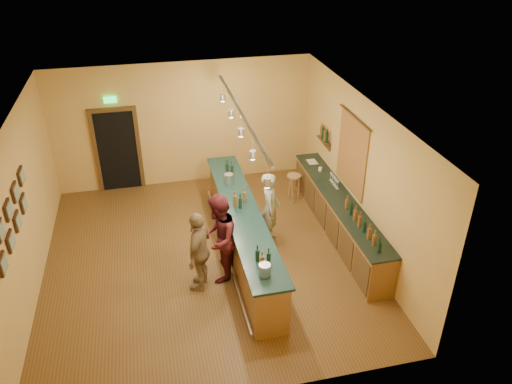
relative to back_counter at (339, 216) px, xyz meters
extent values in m
plane|color=brown|center=(-2.97, -0.18, -0.49)|extent=(7.00, 7.00, 0.00)
cube|color=silver|center=(-2.97, -0.18, 2.71)|extent=(6.50, 7.00, 0.02)
cube|color=#DFB653|center=(-2.97, 3.32, 1.11)|extent=(6.50, 0.02, 3.20)
cube|color=#DFB653|center=(-2.97, -3.68, 1.11)|extent=(6.50, 0.02, 3.20)
cube|color=#DFB653|center=(-6.22, -0.18, 1.11)|extent=(0.02, 7.00, 3.20)
cube|color=#DFB653|center=(0.28, -0.18, 1.11)|extent=(0.02, 7.00, 3.20)
cube|color=black|center=(-4.67, 3.30, 0.56)|extent=(0.95, 0.06, 2.10)
cube|color=#492F15|center=(-5.19, 3.28, 0.56)|extent=(0.10, 0.08, 2.10)
cube|color=#492F15|center=(-4.14, 3.28, 0.56)|extent=(0.10, 0.08, 2.10)
cube|color=#492F15|center=(-4.67, 3.28, 1.66)|extent=(1.15, 0.08, 0.10)
cube|color=#19E54C|center=(-4.67, 3.27, 1.91)|extent=(0.30, 0.04, 0.15)
cube|color=maroon|center=(0.26, 0.22, 1.36)|extent=(0.03, 1.40, 1.60)
cube|color=#492F15|center=(0.19, 1.72, 1.06)|extent=(0.16, 0.55, 0.03)
cube|color=#492F15|center=(0.26, 1.72, 0.96)|extent=(0.03, 0.55, 0.18)
cube|color=brown|center=(0.00, 0.02, -0.04)|extent=(0.55, 4.50, 0.90)
cube|color=black|center=(0.00, 0.02, 0.43)|extent=(0.60, 4.55, 0.04)
cylinder|color=silver|center=(0.00, 1.32, 0.50)|extent=(0.09, 0.09, 0.09)
cube|color=silver|center=(-0.03, 1.82, 0.46)|extent=(0.22, 0.30, 0.01)
cube|color=brown|center=(-2.19, -0.18, 0.01)|extent=(0.60, 5.00, 1.00)
cube|color=#132A27|center=(-2.19, -0.18, 0.54)|extent=(0.70, 5.10, 0.05)
cylinder|color=silver|center=(-2.55, -0.18, -0.34)|extent=(0.05, 5.00, 0.05)
cylinder|color=silver|center=(-2.24, -2.28, 0.67)|extent=(0.20, 0.20, 0.22)
cylinder|color=silver|center=(-2.24, 1.02, 0.67)|extent=(0.20, 0.20, 0.22)
cube|color=silver|center=(-2.19, -0.18, 2.65)|extent=(0.06, 4.60, 0.05)
cylinder|color=silver|center=(-2.19, -2.18, 2.46)|extent=(0.01, 0.01, 0.35)
cylinder|color=#A5A5AD|center=(-2.19, -2.18, 2.26)|extent=(0.11, 0.11, 0.14)
cylinder|color=#FFEABF|center=(-2.19, -2.18, 2.18)|extent=(0.08, 0.08, 0.02)
cylinder|color=silver|center=(-2.19, -1.18, 2.46)|extent=(0.01, 0.01, 0.35)
cylinder|color=#A5A5AD|center=(-2.19, -1.18, 2.26)|extent=(0.11, 0.11, 0.14)
cylinder|color=#FFEABF|center=(-2.19, -1.18, 2.18)|extent=(0.08, 0.08, 0.02)
cylinder|color=silver|center=(-2.19, -0.18, 2.46)|extent=(0.01, 0.01, 0.35)
cylinder|color=#A5A5AD|center=(-2.19, -0.18, 2.26)|extent=(0.11, 0.11, 0.14)
cylinder|color=#FFEABF|center=(-2.19, -0.18, 2.18)|extent=(0.08, 0.08, 0.02)
cylinder|color=silver|center=(-2.19, 0.82, 2.46)|extent=(0.01, 0.01, 0.35)
cylinder|color=#A5A5AD|center=(-2.19, 0.82, 2.26)|extent=(0.11, 0.11, 0.14)
cylinder|color=#FFEABF|center=(-2.19, 0.82, 2.18)|extent=(0.08, 0.08, 0.02)
cylinder|color=silver|center=(-2.19, 1.82, 2.46)|extent=(0.01, 0.01, 0.35)
cylinder|color=#A5A5AD|center=(-2.19, 1.82, 2.26)|extent=(0.11, 0.11, 0.14)
cylinder|color=#FFEABF|center=(-2.19, 1.82, 2.18)|extent=(0.08, 0.08, 0.02)
imported|color=gray|center=(-1.53, 0.10, 0.34)|extent=(0.56, 0.69, 1.65)
imported|color=#59191E|center=(-2.78, -0.84, 0.42)|extent=(0.95, 1.06, 1.80)
imported|color=#997A51|center=(-3.19, -1.04, 0.33)|extent=(0.77, 1.04, 1.64)
cylinder|color=#9A7C45|center=(-0.52, 1.67, 0.20)|extent=(0.34, 0.34, 0.04)
cylinder|color=#9A7C45|center=(-0.39, 1.67, -0.15)|extent=(0.04, 0.04, 0.67)
cylinder|color=#9A7C45|center=(-0.59, 1.79, -0.15)|extent=(0.04, 0.04, 0.67)
cylinder|color=#9A7C45|center=(-0.59, 1.56, -0.15)|extent=(0.04, 0.04, 0.67)
camera|label=1|loc=(-3.85, -8.59, 5.84)|focal=35.00mm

